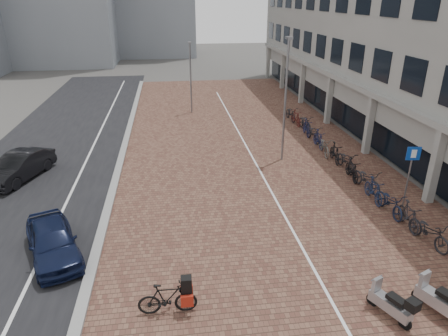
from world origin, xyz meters
TOP-DOWN VIEW (x-y plane):
  - ground at (0.00, 0.00)m, footprint 140.00×140.00m
  - plaza_brick at (2.00, 12.00)m, footprint 14.50×42.00m
  - street_asphalt at (-9.00, 12.00)m, footprint 8.00×50.00m
  - curb at (-5.10, 12.00)m, footprint 0.35×42.00m
  - lane_line at (-7.00, 12.00)m, footprint 0.12×44.00m
  - parking_line at (2.20, 12.00)m, footprint 0.10×30.00m
  - car_navy at (-6.50, 2.04)m, footprint 2.82×4.05m
  - car_dark at (-9.76, 9.02)m, footprint 2.71×4.26m
  - hero_bike at (-2.61, -1.22)m, footprint 1.70×0.51m
  - scooter_front at (4.98, -2.35)m, footprint 1.12×1.72m
  - scooter_back at (3.56, -2.23)m, footprint 1.04×1.55m
  - parking_sign at (7.50, 3.74)m, footprint 0.58×0.12m
  - lamp_near at (3.75, 9.72)m, footprint 0.12×0.12m
  - lamp_far at (-0.59, 20.19)m, footprint 0.12×0.12m
  - bike_row at (6.57, 9.05)m, footprint 1.42×18.12m

SIDE VIEW (x-z plane):
  - ground at x=0.00m, z-range 0.00..0.00m
  - street_asphalt at x=-9.00m, z-range -0.01..0.02m
  - plaza_brick at x=2.00m, z-range -0.01..0.03m
  - lane_line at x=-7.00m, z-range 0.02..0.02m
  - parking_line at x=2.20m, z-range 0.03..0.04m
  - curb at x=-5.10m, z-range 0.00..0.14m
  - scooter_back at x=3.56m, z-range 0.00..1.03m
  - bike_row at x=6.57m, z-range 0.00..1.05m
  - hero_bike at x=-2.61m, z-range -0.07..1.13m
  - scooter_front at x=4.98m, z-range 0.00..1.13m
  - car_navy at x=-6.50m, z-range 0.00..1.28m
  - car_dark at x=-9.76m, z-range 0.00..1.33m
  - parking_sign at x=7.50m, z-range 0.51..3.27m
  - lamp_far at x=-0.59m, z-range 0.00..5.28m
  - lamp_near at x=3.75m, z-range 0.00..6.49m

